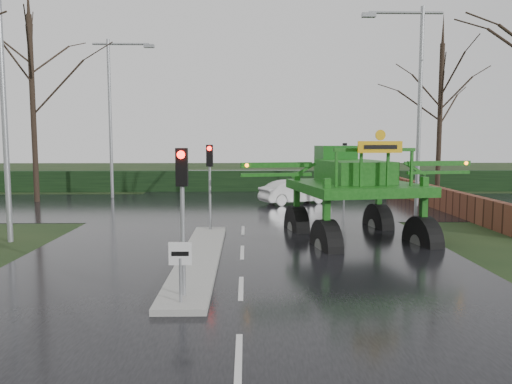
{
  "coord_description": "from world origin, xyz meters",
  "views": [
    {
      "loc": [
        0.14,
        -12.14,
        3.69
      ],
      "look_at": [
        0.46,
        4.19,
        2.0
      ],
      "focal_mm": 35.0,
      "sensor_mm": 36.0,
      "label": 1
    }
  ],
  "objects_px": {
    "street_light_left_near": "(11,75)",
    "street_light_left_far": "(115,104)",
    "street_light_right": "(414,92)",
    "crop_sprayer": "(325,178)",
    "keep_left_sign": "(180,262)",
    "traffic_signal_far": "(345,158)",
    "white_sedan": "(295,204)",
    "traffic_signal_near": "(182,190)",
    "traffic_signal_mid": "(210,169)"
  },
  "relations": [
    {
      "from": "street_light_left_near",
      "to": "street_light_left_far",
      "type": "relative_size",
      "value": 1.0
    },
    {
      "from": "traffic_signal_mid",
      "to": "white_sedan",
      "type": "relative_size",
      "value": 0.85
    },
    {
      "from": "traffic_signal_far",
      "to": "white_sedan",
      "type": "xyz_separation_m",
      "value": [
        -3.52,
        -3.35,
        -2.59
      ]
    },
    {
      "from": "traffic_signal_far",
      "to": "street_light_left_far",
      "type": "bearing_deg",
      "value": 0.03
    },
    {
      "from": "street_light_left_far",
      "to": "white_sedan",
      "type": "relative_size",
      "value": 2.4
    },
    {
      "from": "traffic_signal_far",
      "to": "street_light_left_near",
      "type": "relative_size",
      "value": 0.35
    },
    {
      "from": "street_light_right",
      "to": "street_light_left_far",
      "type": "relative_size",
      "value": 1.0
    },
    {
      "from": "keep_left_sign",
      "to": "crop_sprayer",
      "type": "xyz_separation_m",
      "value": [
        4.13,
        6.35,
        1.34
      ]
    },
    {
      "from": "traffic_signal_near",
      "to": "street_light_right",
      "type": "relative_size",
      "value": 0.35
    },
    {
      "from": "street_light_left_far",
      "to": "crop_sprayer",
      "type": "xyz_separation_m",
      "value": [
        11.02,
        -15.15,
        -3.6
      ]
    },
    {
      "from": "traffic_signal_near",
      "to": "street_light_right",
      "type": "distance_m",
      "value": 16.46
    },
    {
      "from": "keep_left_sign",
      "to": "street_light_right",
      "type": "relative_size",
      "value": 0.14
    },
    {
      "from": "crop_sprayer",
      "to": "keep_left_sign",
      "type": "bearing_deg",
      "value": -133.44
    },
    {
      "from": "street_light_right",
      "to": "crop_sprayer",
      "type": "relative_size",
      "value": 1.12
    },
    {
      "from": "traffic_signal_mid",
      "to": "white_sedan",
      "type": "bearing_deg",
      "value": 64.95
    },
    {
      "from": "street_light_right",
      "to": "crop_sprayer",
      "type": "xyz_separation_m",
      "value": [
        -5.37,
        -7.15,
        -3.6
      ]
    },
    {
      "from": "street_light_right",
      "to": "street_light_left_far",
      "type": "height_order",
      "value": "same"
    },
    {
      "from": "crop_sprayer",
      "to": "traffic_signal_far",
      "type": "bearing_deg",
      "value": 65.95
    },
    {
      "from": "traffic_signal_near",
      "to": "street_light_left_near",
      "type": "height_order",
      "value": "street_light_left_near"
    },
    {
      "from": "street_light_right",
      "to": "traffic_signal_mid",
      "type": "bearing_deg",
      "value": -154.6
    },
    {
      "from": "street_light_left_near",
      "to": "crop_sprayer",
      "type": "relative_size",
      "value": 1.12
    },
    {
      "from": "keep_left_sign",
      "to": "traffic_signal_far",
      "type": "xyz_separation_m",
      "value": [
        7.8,
        21.51,
        1.53
      ]
    },
    {
      "from": "white_sedan",
      "to": "street_light_right",
      "type": "bearing_deg",
      "value": -155.53
    },
    {
      "from": "street_light_left_far",
      "to": "crop_sprayer",
      "type": "height_order",
      "value": "street_light_left_far"
    },
    {
      "from": "white_sedan",
      "to": "street_light_left_near",
      "type": "bearing_deg",
      "value": 109.9
    },
    {
      "from": "traffic_signal_near",
      "to": "street_light_right",
      "type": "bearing_deg",
      "value": 53.87
    },
    {
      "from": "keep_left_sign",
      "to": "traffic_signal_mid",
      "type": "xyz_separation_m",
      "value": [
        0.0,
        8.99,
        1.53
      ]
    },
    {
      "from": "street_light_right",
      "to": "keep_left_sign",
      "type": "bearing_deg",
      "value": -125.12
    },
    {
      "from": "street_light_right",
      "to": "crop_sprayer",
      "type": "distance_m",
      "value": 9.64
    },
    {
      "from": "street_light_left_near",
      "to": "street_light_right",
      "type": "relative_size",
      "value": 1.0
    },
    {
      "from": "street_light_left_near",
      "to": "street_light_right",
      "type": "height_order",
      "value": "same"
    },
    {
      "from": "traffic_signal_near",
      "to": "crop_sprayer",
      "type": "xyz_separation_m",
      "value": [
        4.13,
        5.86,
        -0.2
      ]
    },
    {
      "from": "white_sedan",
      "to": "traffic_signal_near",
      "type": "bearing_deg",
      "value": 142.63
    },
    {
      "from": "crop_sprayer",
      "to": "traffic_signal_near",
      "type": "bearing_deg",
      "value": -135.59
    },
    {
      "from": "keep_left_sign",
      "to": "street_light_left_near",
      "type": "distance_m",
      "value": 11.32
    },
    {
      "from": "street_light_left_far",
      "to": "white_sedan",
      "type": "height_order",
      "value": "street_light_left_far"
    },
    {
      "from": "street_light_right",
      "to": "crop_sprayer",
      "type": "bearing_deg",
      "value": -126.9
    },
    {
      "from": "traffic_signal_mid",
      "to": "street_light_left_far",
      "type": "relative_size",
      "value": 0.35
    },
    {
      "from": "street_light_left_near",
      "to": "street_light_left_far",
      "type": "height_order",
      "value": "same"
    },
    {
      "from": "traffic_signal_mid",
      "to": "street_light_left_far",
      "type": "distance_m",
      "value": 14.68
    },
    {
      "from": "traffic_signal_near",
      "to": "street_light_right",
      "type": "height_order",
      "value": "street_light_right"
    },
    {
      "from": "keep_left_sign",
      "to": "white_sedan",
      "type": "distance_m",
      "value": 18.69
    },
    {
      "from": "keep_left_sign",
      "to": "street_light_right",
      "type": "xyz_separation_m",
      "value": [
        9.49,
        13.5,
        4.93
      ]
    },
    {
      "from": "traffic_signal_mid",
      "to": "traffic_signal_near",
      "type": "bearing_deg",
      "value": -90.0
    },
    {
      "from": "traffic_signal_far",
      "to": "crop_sprayer",
      "type": "distance_m",
      "value": 15.6
    },
    {
      "from": "traffic_signal_far",
      "to": "street_light_left_near",
      "type": "height_order",
      "value": "street_light_left_near"
    },
    {
      "from": "traffic_signal_near",
      "to": "traffic_signal_far",
      "type": "relative_size",
      "value": 1.0
    },
    {
      "from": "traffic_signal_near",
      "to": "white_sedan",
      "type": "bearing_deg",
      "value": 76.37
    },
    {
      "from": "traffic_signal_near",
      "to": "street_light_left_far",
      "type": "height_order",
      "value": "street_light_left_far"
    },
    {
      "from": "traffic_signal_far",
      "to": "street_light_left_far",
      "type": "xyz_separation_m",
      "value": [
        -14.69,
        -0.01,
        3.4
      ]
    }
  ]
}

